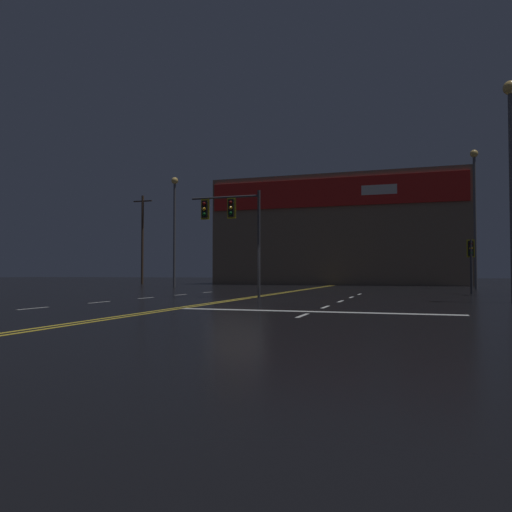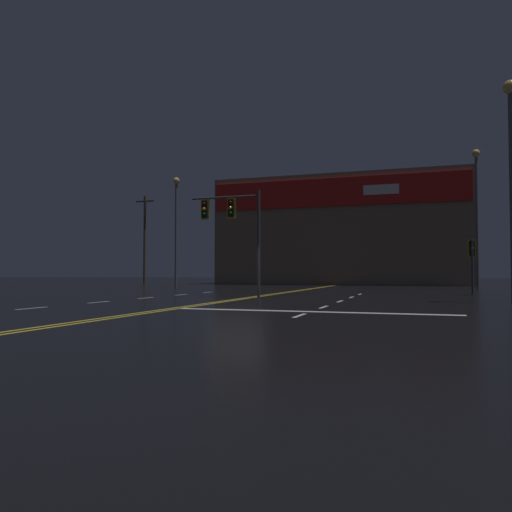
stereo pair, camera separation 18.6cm
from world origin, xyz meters
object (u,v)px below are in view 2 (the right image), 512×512
streetlight_far_left (477,200)px  streetlight_near_right (176,217)px  traffic_signal_median (230,218)px  streetlight_median_approach (512,158)px  traffic_signal_corner_northeast (472,254)px

streetlight_far_left → streetlight_near_right: bearing=-174.4°
streetlight_near_right → streetlight_far_left: 23.09m
traffic_signal_median → streetlight_near_right: (-10.44, 14.59, 2.00)m
streetlight_median_approach → traffic_signal_median: bearing=177.9°
streetlight_far_left → streetlight_median_approach: bearing=-91.5°
traffic_signal_corner_northeast → streetlight_far_left: (1.19, 9.04, 4.19)m
traffic_signal_corner_northeast → streetlight_far_left: 10.03m
traffic_signal_median → streetlight_median_approach: (12.09, -0.44, 1.87)m
traffic_signal_median → traffic_signal_corner_northeast: 13.86m
streetlight_near_right → traffic_signal_median: bearing=-54.4°
traffic_signal_corner_northeast → streetlight_median_approach: bearing=-84.9°
traffic_signal_corner_northeast → streetlight_far_left: bearing=82.5°
traffic_signal_corner_northeast → streetlight_near_right: size_ratio=0.33×
streetlight_median_approach → traffic_signal_corner_northeast: bearing=95.1°
traffic_signal_median → streetlight_median_approach: streetlight_median_approach is taller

